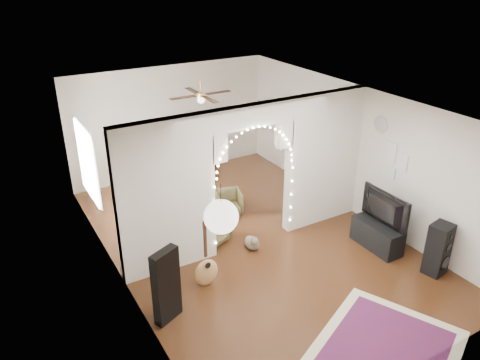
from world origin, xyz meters
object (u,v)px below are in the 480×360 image
acoustic_guitar (206,262)px  floor_speaker (438,249)px  dining_chair_left (213,230)px  media_console (377,236)px  dining_table (157,154)px  dining_chair_right (229,202)px  bookcase (157,154)px

acoustic_guitar → floor_speaker: (3.55, -1.67, 0.02)m
floor_speaker → dining_chair_left: size_ratio=1.78×
acoustic_guitar → media_console: 3.31m
dining_table → floor_speaker: bearing=-56.2°
floor_speaker → media_console: (-0.30, 1.08, -0.22)m
acoustic_guitar → dining_chair_right: bearing=40.2°
floor_speaker → dining_chair_left: 3.99m
acoustic_guitar → media_console: size_ratio=1.03×
acoustic_guitar → floor_speaker: acoustic_guitar is taller
dining_table → dining_chair_left: size_ratio=2.48×
media_console → dining_table: size_ratio=0.76×
media_console → dining_chair_left: 3.07m
bookcase → dining_chair_right: 2.45m
acoustic_guitar → dining_table: bearing=66.6°
acoustic_guitar → dining_table: 4.38m
floor_speaker → bookcase: (-2.71, 5.96, 0.21)m
bookcase → media_console: bearing=-39.9°
floor_speaker → dining_chair_right: 4.18m
floor_speaker → bookcase: bearing=103.3°
acoustic_guitar → bookcase: 4.37m
floor_speaker → media_console: size_ratio=0.94×
floor_speaker → dining_table: 6.55m
floor_speaker → dining_chair_left: bearing=124.1°
media_console → dining_chair_left: bearing=146.1°
media_console → dining_chair_right: size_ratio=1.85×
bookcase → dining_chair_right: bearing=-49.8°
dining_chair_right → media_console: bearing=-40.1°
dining_table → dining_chair_left: dining_table is taller
dining_chair_left → dining_chair_right: 1.16m
bookcase → acoustic_guitar: bearing=-77.3°
floor_speaker → dining_table: bearing=103.2°
floor_speaker → bookcase: bookcase is taller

